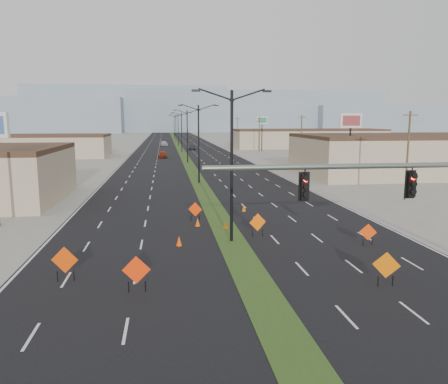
{
  "coord_description": "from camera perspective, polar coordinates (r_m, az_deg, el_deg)",
  "views": [
    {
      "loc": [
        -4.34,
        -16.22,
        8.11
      ],
      "look_at": [
        -0.34,
        13.23,
        3.2
      ],
      "focal_mm": 35.0,
      "sensor_mm": 36.0,
      "label": 1
    }
  ],
  "objects": [
    {
      "name": "streetlight_5",
      "position": [
        168.3,
        -6.31,
        8.4
      ],
      "size": [
        5.15,
        0.24,
        10.02
      ],
      "color": "black",
      "rests_on": "ground"
    },
    {
      "name": "streetlight_2",
      "position": [
        84.37,
        -4.81,
        7.52
      ],
      "size": [
        5.15,
        0.24,
        10.02
      ],
      "color": "black",
      "rests_on": "ground"
    },
    {
      "name": "streetlight_6",
      "position": [
        196.29,
        -6.53,
        8.53
      ],
      "size": [
        5.15,
        0.24,
        10.02
      ],
      "color": "black",
      "rests_on": "ground"
    },
    {
      "name": "median_strip",
      "position": [
        116.58,
        -5.6,
        5.34
      ],
      "size": [
        2.0,
        400.0,
        0.04
      ],
      "primitive_type": "cube",
      "color": "#314819",
      "rests_on": "ground"
    },
    {
      "name": "construction_sign_1",
      "position": [
        21.35,
        -11.37,
        -10.09
      ],
      "size": [
        1.34,
        0.08,
        1.79
      ],
      "rotation": [
        0.0,
        0.0,
        -0.03
      ],
      "color": "#F22F05",
      "rests_on": "ground"
    },
    {
      "name": "car_far",
      "position": [
        140.5,
        -7.85,
        6.28
      ],
      "size": [
        2.66,
        5.27,
        1.47
      ],
      "primitive_type": "imported",
      "rotation": [
        0.0,
        0.0,
        0.12
      ],
      "color": "#B2B6BC",
      "rests_on": "ground"
    },
    {
      "name": "signal_mast",
      "position": [
        22.56,
        27.24,
        -0.12
      ],
      "size": [
        16.3,
        0.6,
        8.0
      ],
      "color": "slate",
      "rests_on": "ground"
    },
    {
      "name": "building_se_near",
      "position": [
        72.43,
        24.34,
        4.3
      ],
      "size": [
        36.0,
        18.0,
        5.5
      ],
      "primitive_type": "cube",
      "color": "tan",
      "rests_on": "ground"
    },
    {
      "name": "streetlight_1",
      "position": [
        56.45,
        -3.33,
        6.63
      ],
      "size": [
        5.15,
        0.24,
        10.02
      ],
      "color": "black",
      "rests_on": "ground"
    },
    {
      "name": "cone_0",
      "position": [
        28.7,
        -5.89,
        -6.4
      ],
      "size": [
        0.4,
        0.4,
        0.66
      ],
      "primitive_type": "cone",
      "rotation": [
        0.0,
        0.0,
        -0.01
      ],
      "color": "#F44205",
      "rests_on": "ground"
    },
    {
      "name": "streetlight_3",
      "position": [
        112.33,
        -5.56,
        7.96
      ],
      "size": [
        5.15,
        0.24,
        10.02
      ],
      "color": "black",
      "rests_on": "ground"
    },
    {
      "name": "construction_sign_5",
      "position": [
        30.04,
        18.3,
        -5.09
      ],
      "size": [
        1.03,
        0.43,
        1.45
      ],
      "rotation": [
        0.0,
        0.0,
        -0.37
      ],
      "color": "#FF4005",
      "rests_on": "ground"
    },
    {
      "name": "construction_sign_2",
      "position": [
        35.47,
        -3.79,
        -2.37
      ],
      "size": [
        1.09,
        0.46,
        1.54
      ],
      "rotation": [
        0.0,
        0.0,
        -0.38
      ],
      "color": "#F43805",
      "rests_on": "ground"
    },
    {
      "name": "utility_pole_2",
      "position": [
        113.9,
        4.66,
        7.62
      ],
      "size": [
        1.6,
        0.2,
        9.0
      ],
      "color": "#4C3823",
      "rests_on": "ground"
    },
    {
      "name": "utility_pole_1",
      "position": [
        80.08,
        10.05,
        6.78
      ],
      "size": [
        1.6,
        0.2,
        9.0
      ],
      "color": "#4C3823",
      "rests_on": "ground"
    },
    {
      "name": "mesa_east",
      "position": [
        357.42,
        23.62,
        8.75
      ],
      "size": [
        160.0,
        50.0,
        18.0
      ],
      "primitive_type": "cube",
      "color": "#8293A1",
      "rests_on": "ground"
    },
    {
      "name": "construction_sign_0",
      "position": [
        23.66,
        -20.08,
        -8.47
      ],
      "size": [
        1.37,
        0.26,
        1.84
      ],
      "rotation": [
        0.0,
        0.0,
        -0.16
      ],
      "color": "#D63D04",
      "rests_on": "ground"
    },
    {
      "name": "streetlight_0",
      "position": [
        28.68,
        1.01,
        4.0
      ],
      "size": [
        5.15,
        0.24,
        10.02
      ],
      "color": "black",
      "rests_on": "ground"
    },
    {
      "name": "car_left",
      "position": [
        96.21,
        -8.04,
        4.89
      ],
      "size": [
        1.97,
        4.44,
        1.48
      ],
      "primitive_type": "imported",
      "rotation": [
        0.0,
        0.0,
        0.05
      ],
      "color": "maroon",
      "rests_on": "ground"
    },
    {
      "name": "mesa_backdrop",
      "position": [
        337.29,
        -12.29,
        10.51
      ],
      "size": [
        140.0,
        50.0,
        32.0
      ],
      "primitive_type": "cube",
      "color": "#8293A1",
      "rests_on": "ground"
    },
    {
      "name": "cone_2",
      "position": [
        39.19,
        2.61,
        -2.11
      ],
      "size": [
        0.44,
        0.44,
        0.62
      ],
      "primitive_type": "cone",
      "rotation": [
        0.0,
        0.0,
        -0.19
      ],
      "color": "#DA5404",
      "rests_on": "ground"
    },
    {
      "name": "building_sw_far",
      "position": [
        105.09,
        -23.08,
        5.44
      ],
      "size": [
        30.0,
        14.0,
        4.5
      ],
      "primitive_type": "cube",
      "color": "tan",
      "rests_on": "ground"
    },
    {
      "name": "car_mid",
      "position": [
        121.32,
        -4.21,
        5.87
      ],
      "size": [
        1.6,
        4.5,
        1.48
      ],
      "primitive_type": "imported",
      "rotation": [
        0.0,
        0.0,
        0.01
      ],
      "color": "black",
      "rests_on": "ground"
    },
    {
      "name": "ground",
      "position": [
        18.64,
        6.8,
        -16.47
      ],
      "size": [
        600.0,
        600.0,
        0.0
      ],
      "primitive_type": "plane",
      "color": "gray",
      "rests_on": "ground"
    },
    {
      "name": "construction_sign_4",
      "position": [
        23.08,
        20.44,
        -9.08
      ],
      "size": [
        1.22,
        0.59,
        1.76
      ],
      "rotation": [
        0.0,
        0.0,
        -0.43
      ],
      "color": "#DE6104",
      "rests_on": "ground"
    },
    {
      "name": "construction_sign_3",
      "position": [
        30.7,
        4.42,
        -4.07
      ],
      "size": [
        1.23,
        0.35,
        1.67
      ],
      "rotation": [
        0.0,
        0.0,
        0.25
      ],
      "color": "#FF6105",
      "rests_on": "ground"
    },
    {
      "name": "building_se_far",
      "position": [
        133.25,
        10.89,
        6.8
      ],
      "size": [
        44.0,
        16.0,
        5.0
      ],
      "primitive_type": "cube",
      "color": "tan",
      "rests_on": "ground"
    },
    {
      "name": "utility_pole_0",
      "position": [
        47.99,
        22.85,
        4.54
      ],
      "size": [
        1.6,
        0.2,
        9.0
      ],
      "color": "#4C3823",
      "rests_on": "ground"
    },
    {
      "name": "cone_3",
      "position": [
        33.76,
        -3.47,
        -3.96
      ],
      "size": [
        0.5,
        0.5,
        0.66
      ],
      "primitive_type": "cone",
      "rotation": [
        0.0,
        0.0,
        0.32
      ],
      "color": "#E45104",
      "rests_on": "ground"
    },
    {
      "name": "cone_1",
      "position": [
        32.92,
        0.18,
        -4.36
      ],
      "size": [
        0.45,
        0.45,
        0.58
      ],
      "primitive_type": "cone",
      "rotation": [
        0.0,
        0.0,
        0.36
      ],
      "color": "#D55504",
      "rests_on": "ground"
    },
    {
      "name": "pole_sign_east_near",
      "position": [
        62.74,
        16.22,
        8.3
      ],
      "size": [
        2.96,
        0.79,
        9.02
      ],
      "rotation": [
        0.0,
        0.0,
        -0.15
      ],
      "color": "black",
      "rests_on": "ground"
    },
    {
      "name": "streetlight_4",
      "position": [
        140.31,
        -6.01,
        8.23
      ],
      "size": [
        5.15,
        0.24,
        10.02
      ],
      "color": "black",
      "rests_on": "ground"
    },
    {
      "name": "utility_pole_3",
      "position": [
        148.27,
        1.75,
        8.04
      ],
      "size": [
        1.6,
        0.2,
        9.0
      ],
      "color": "#4C3823",
      "rests_on": "ground"
    },
    {
      "name": "pole_sign_east_far",
      "position": [
        117.18,
        5.0,
        8.98
      ],
      "size": [
        2.89,
        1.36,
        9.06
      ],
      "rotation": [
        0.0,
        0.0,
        -0.36
      ],
      "color": "black",
      "rests_on": "ground"
    },
    {
      "name": "road_surface",
      "position": [
        116.58,
        -5.6,
        5.34
      ],
      "size": [
        25.0,
        400.0,
        0.02
      ],
      "primitive_type": "cube",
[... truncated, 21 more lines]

